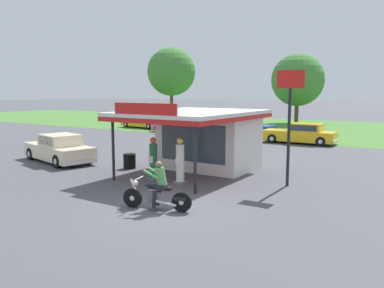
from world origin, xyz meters
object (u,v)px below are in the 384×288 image
(parked_car_back_row_right, at_px, (143,121))
(parked_car_back_row_far_left, at_px, (176,125))
(motorcycle_with_rider, at_px, (158,190))
(gas_pump_nearside, at_px, (153,160))
(featured_classic_sedan, at_px, (59,149))
(spare_tire_stack, at_px, (130,161))
(roadside_pole_sign, at_px, (290,107))
(gas_pump_offside, at_px, (180,163))
(parked_car_back_row_left, at_px, (300,134))
(parked_car_second_row_spare, at_px, (243,127))

(parked_car_back_row_right, xyz_separation_m, parked_car_back_row_far_left, (5.74, -2.16, 0.02))
(parked_car_back_row_right, bearing_deg, motorcycle_with_rider, -49.08)
(gas_pump_nearside, bearing_deg, motorcycle_with_rider, -49.70)
(gas_pump_nearside, bearing_deg, featured_classic_sedan, 174.94)
(parked_car_back_row_far_left, relative_size, spare_tire_stack, 7.90)
(motorcycle_with_rider, distance_m, roadside_pole_sign, 6.39)
(gas_pump_nearside, xyz_separation_m, spare_tire_stack, (-2.53, 1.30, -0.47))
(parked_car_back_row_right, relative_size, parked_car_back_row_far_left, 0.96)
(gas_pump_offside, xyz_separation_m, spare_tire_stack, (-3.92, 1.30, -0.50))
(gas_pump_nearside, xyz_separation_m, parked_car_back_row_far_left, (-10.25, 16.21, -0.13))
(featured_classic_sedan, distance_m, parked_car_back_row_right, 19.93)
(parked_car_back_row_left, bearing_deg, parked_car_back_row_far_left, 174.53)
(gas_pump_nearside, bearing_deg, parked_car_back_row_right, 131.04)
(parked_car_back_row_left, relative_size, parked_car_second_row_spare, 0.97)
(gas_pump_nearside, distance_m, gas_pump_offside, 1.39)
(gas_pump_nearside, relative_size, parked_car_back_row_left, 0.34)
(motorcycle_with_rider, bearing_deg, parked_car_back_row_far_left, 123.80)
(featured_classic_sedan, xyz_separation_m, parked_car_back_row_far_left, (-3.32, 15.59, 0.02))
(parked_car_back_row_right, distance_m, spare_tire_stack, 21.74)
(gas_pump_offside, xyz_separation_m, featured_classic_sedan, (-8.32, 0.61, -0.19))
(gas_pump_nearside, bearing_deg, spare_tire_stack, 152.82)
(gas_pump_offside, height_order, spare_tire_stack, gas_pump_offside)
(gas_pump_offside, bearing_deg, parked_car_second_row_spare, 107.62)
(gas_pump_nearside, distance_m, parked_car_second_row_spare, 18.19)
(motorcycle_with_rider, bearing_deg, featured_classic_sedan, 157.88)
(gas_pump_offside, height_order, parked_car_back_row_right, gas_pump_offside)
(featured_classic_sedan, xyz_separation_m, roadside_pole_sign, (12.14, 1.42, 2.46))
(parked_car_back_row_left, bearing_deg, parked_car_back_row_right, 169.39)
(parked_car_back_row_right, bearing_deg, gas_pump_offside, -46.58)
(parked_car_back_row_far_left, bearing_deg, parked_car_back_row_left, -5.47)
(motorcycle_with_rider, bearing_deg, gas_pump_offside, 113.45)
(motorcycle_with_rider, xyz_separation_m, parked_car_back_row_left, (-1.28, 18.44, 0.02))
(roadside_pole_sign, bearing_deg, gas_pump_nearside, -158.71)
(gas_pump_nearside, bearing_deg, roadside_pole_sign, 21.29)
(parked_car_back_row_left, distance_m, roadside_pole_sign, 13.76)
(gas_pump_nearside, height_order, motorcycle_with_rider, gas_pump_nearside)
(featured_classic_sedan, xyz_separation_m, spare_tire_stack, (4.41, 0.68, -0.32))
(parked_car_back_row_right, distance_m, roadside_pole_sign, 26.87)
(roadside_pole_sign, bearing_deg, gas_pump_offside, -151.99)
(parked_car_back_row_right, bearing_deg, parked_car_back_row_left, -10.61)
(gas_pump_offside, xyz_separation_m, parked_car_back_row_right, (-17.38, 18.37, -0.19))
(motorcycle_with_rider, height_order, roadside_pole_sign, roadside_pole_sign)
(motorcycle_with_rider, xyz_separation_m, spare_tire_stack, (-5.38, 4.66, -0.29))
(parked_car_back_row_far_left, bearing_deg, motorcycle_with_rider, -56.20)
(spare_tire_stack, bearing_deg, featured_classic_sedan, -171.18)
(featured_classic_sedan, xyz_separation_m, parked_car_back_row_left, (8.50, 14.46, 0.00))
(gas_pump_offside, distance_m, parked_car_back_row_far_left, 19.96)
(spare_tire_stack, bearing_deg, motorcycle_with_rider, -40.91)
(parked_car_back_row_far_left, xyz_separation_m, parked_car_second_row_spare, (6.03, 1.48, -0.02))
(parked_car_back_row_right, relative_size, spare_tire_stack, 7.59)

